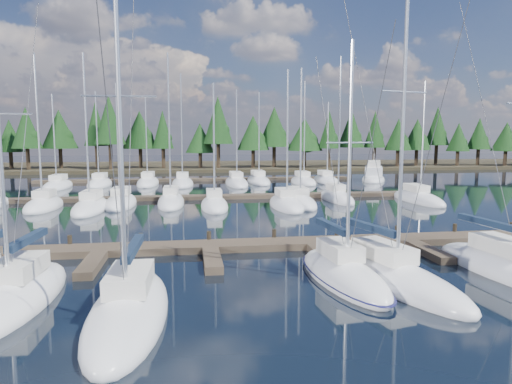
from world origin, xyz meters
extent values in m
plane|color=black|center=(0.00, 30.00, 0.00)|extent=(260.00, 260.00, 0.00)
cube|color=#30291A|center=(0.00, 90.00, 0.30)|extent=(220.00, 30.00, 0.60)
cube|color=#483C2D|center=(0.00, 18.00, 0.20)|extent=(44.00, 2.00, 0.40)
cube|color=#483C2D|center=(-6.00, 15.00, 0.20)|extent=(0.90, 4.00, 0.40)
cube|color=#483C2D|center=(0.00, 15.00, 0.20)|extent=(0.90, 4.00, 0.40)
cube|color=#483C2D|center=(6.00, 15.00, 0.20)|extent=(0.90, 4.00, 0.40)
cube|color=#483C2D|center=(12.00, 15.00, 0.20)|extent=(0.90, 4.00, 0.40)
cylinder|color=black|center=(-8.00, 19.00, 0.45)|extent=(0.26, 0.26, 0.90)
cylinder|color=black|center=(-4.00, 19.00, 0.45)|extent=(0.26, 0.26, 0.90)
cylinder|color=black|center=(0.00, 19.00, 0.45)|extent=(0.26, 0.26, 0.90)
cylinder|color=black|center=(4.00, 19.00, 0.45)|extent=(0.26, 0.26, 0.90)
cylinder|color=black|center=(8.00, 19.00, 0.45)|extent=(0.26, 0.26, 0.90)
cylinder|color=black|center=(12.00, 19.00, 0.45)|extent=(0.26, 0.26, 0.90)
cylinder|color=black|center=(16.00, 19.00, 0.45)|extent=(0.26, 0.26, 0.90)
cylinder|color=black|center=(20.00, 19.00, 0.45)|extent=(0.26, 0.26, 0.90)
cube|color=#483C2D|center=(0.00, 40.00, 0.20)|extent=(50.00, 1.80, 0.40)
cube|color=#483C2D|center=(0.00, 60.00, 0.20)|extent=(46.00, 1.80, 0.40)
ellipsoid|color=silver|center=(-7.98, 10.46, 0.15)|extent=(3.26, 8.91, 1.90)
cube|color=silver|center=(-7.95, 10.89, 1.35)|extent=(1.68, 2.89, 0.70)
cylinder|color=silver|center=(-7.89, 11.94, 2.10)|extent=(0.34, 3.85, 0.12)
cube|color=#121E32|center=(-7.89, 11.94, 2.25)|extent=(0.56, 3.69, 0.30)
cylinder|color=#3F3F44|center=(-7.87, 12.34, 6.64)|extent=(0.30, 4.66, 11.90)
ellipsoid|color=silver|center=(-3.35, 8.25, 0.15)|extent=(2.95, 9.11, 1.90)
cube|color=silver|center=(-3.34, 8.71, 1.35)|extent=(1.57, 2.93, 0.70)
cylinder|color=silver|center=(-3.36, 7.80, 7.25)|extent=(0.16, 0.16, 12.51)
cylinder|color=silver|center=(-3.31, 9.79, 2.10)|extent=(0.22, 3.98, 0.12)
cube|color=#121E32|center=(-3.31, 9.79, 2.25)|extent=(0.45, 3.80, 0.30)
cylinder|color=silver|center=(-3.36, 7.80, 7.88)|extent=(2.45, 0.13, 0.07)
cylinder|color=#3F3F44|center=(-3.41, 5.86, 7.10)|extent=(0.13, 3.92, 12.82)
cylinder|color=#3F3F44|center=(-3.30, 10.20, 7.10)|extent=(0.16, 4.82, 12.82)
ellipsoid|color=silver|center=(5.78, 11.39, 0.15)|extent=(3.20, 8.11, 1.90)
cube|color=silver|center=(5.74, 11.78, 1.35)|extent=(1.58, 2.65, 0.70)
cylinder|color=silver|center=(5.82, 10.99, 5.81)|extent=(0.17, 0.17, 9.62)
cylinder|color=silver|center=(5.65, 12.73, 2.10)|extent=(0.46, 3.48, 0.12)
cube|color=#121E32|center=(5.65, 12.73, 2.25)|extent=(0.67, 3.34, 0.30)
cylinder|color=silver|center=(5.82, 10.99, 6.29)|extent=(2.20, 0.28, 0.07)
cylinder|color=#3F3F44|center=(5.98, 9.30, 5.66)|extent=(0.36, 3.42, 9.93)
cylinder|color=#3F3F44|center=(5.61, 13.08, 5.66)|extent=(0.44, 4.20, 9.93)
ellipsoid|color=#0B0C39|center=(5.78, 11.39, 0.22)|extent=(3.33, 8.44, 0.18)
ellipsoid|color=silver|center=(7.78, 10.82, 0.15)|extent=(4.79, 10.15, 1.90)
cube|color=silver|center=(7.66, 11.30, 1.35)|extent=(2.11, 3.39, 0.70)
cylinder|color=silver|center=(7.89, 10.34, 7.75)|extent=(0.19, 0.19, 13.49)
cylinder|color=silver|center=(7.39, 12.44, 2.10)|extent=(1.12, 4.23, 0.12)
cube|color=#121E32|center=(7.39, 12.44, 2.25)|extent=(1.30, 4.09, 0.30)
cylinder|color=silver|center=(7.89, 10.34, 8.42)|extent=(2.27, 0.61, 0.07)
cylinder|color=#3F3F44|center=(8.38, 8.29, 7.60)|extent=(1.02, 4.14, 13.80)
cylinder|color=#3F3F44|center=(7.28, 12.87, 7.60)|extent=(1.25, 5.10, 13.80)
ellipsoid|color=silver|center=(13.89, 11.02, 0.15)|extent=(3.64, 9.84, 1.90)
cube|color=silver|center=(13.85, 11.50, 1.35)|extent=(1.78, 3.21, 0.70)
cylinder|color=silver|center=(13.73, 12.65, 2.10)|extent=(0.53, 4.22, 0.12)
cube|color=#121E32|center=(13.73, 12.65, 2.25)|extent=(0.74, 4.05, 0.30)
cylinder|color=#3F3F44|center=(13.69, 13.08, 7.22)|extent=(0.53, 5.10, 13.05)
ellipsoid|color=silver|center=(-14.39, 35.72, 0.15)|extent=(2.77, 7.71, 1.90)
cube|color=silver|center=(-14.39, 36.11, 1.35)|extent=(1.52, 2.47, 0.70)
cylinder|color=silver|center=(-14.39, 35.33, 7.42)|extent=(0.16, 0.16, 12.84)
ellipsoid|color=silver|center=(-9.92, 34.10, 0.15)|extent=(2.76, 9.22, 1.90)
cube|color=silver|center=(-9.92, 34.56, 1.35)|extent=(1.52, 2.95, 0.70)
cylinder|color=silver|center=(-9.92, 33.64, 7.34)|extent=(0.16, 0.16, 12.68)
ellipsoid|color=silver|center=(-7.67, 36.59, 0.15)|extent=(2.82, 8.63, 1.90)
cube|color=silver|center=(-7.67, 37.02, 1.35)|extent=(1.55, 2.76, 0.70)
cylinder|color=silver|center=(-7.67, 36.16, 6.23)|extent=(0.16, 0.16, 10.45)
ellipsoid|color=silver|center=(-2.92, 36.54, 0.15)|extent=(2.52, 9.19, 1.90)
cube|color=silver|center=(-2.92, 37.00, 1.35)|extent=(1.38, 2.94, 0.70)
cylinder|color=silver|center=(-2.92, 36.08, 7.65)|extent=(0.16, 0.16, 13.30)
ellipsoid|color=silver|center=(1.13, 33.66, 0.15)|extent=(2.46, 7.59, 1.90)
cube|color=silver|center=(1.13, 34.04, 1.35)|extent=(1.35, 2.43, 0.70)
cylinder|color=silver|center=(1.13, 33.28, 6.14)|extent=(0.16, 0.16, 10.29)
ellipsoid|color=silver|center=(7.79, 33.26, 0.15)|extent=(2.69, 8.77, 1.90)
cube|color=silver|center=(7.79, 33.70, 1.35)|extent=(1.48, 2.81, 0.70)
cylinder|color=silver|center=(7.79, 32.82, 6.77)|extent=(0.16, 0.16, 11.53)
ellipsoid|color=silver|center=(9.31, 34.32, 0.15)|extent=(2.81, 8.09, 1.90)
cube|color=silver|center=(9.31, 34.72, 1.35)|extent=(1.55, 2.59, 0.70)
cylinder|color=silver|center=(9.31, 33.91, 6.93)|extent=(0.16, 0.16, 11.86)
ellipsoid|color=silver|center=(13.95, 36.99, 0.15)|extent=(2.43, 8.43, 1.90)
cube|color=silver|center=(13.95, 37.41, 1.35)|extent=(1.34, 2.70, 0.70)
cylinder|color=silver|center=(13.95, 36.57, 7.72)|extent=(0.16, 0.16, 13.43)
ellipsoid|color=silver|center=(21.88, 34.99, 0.15)|extent=(2.60, 9.57, 1.90)
cube|color=silver|center=(21.88, 35.47, 1.35)|extent=(1.43, 3.06, 0.70)
cylinder|color=silver|center=(21.88, 34.51, 6.47)|extent=(0.16, 0.16, 10.94)
ellipsoid|color=silver|center=(-17.85, 53.12, 0.15)|extent=(2.89, 9.36, 1.90)
cube|color=silver|center=(-17.85, 53.59, 1.35)|extent=(1.59, 3.00, 0.70)
cylinder|color=silver|center=(-17.85, 52.65, 6.40)|extent=(0.16, 0.16, 10.81)
ellipsoid|color=silver|center=(-13.04, 55.05, 0.15)|extent=(2.92, 8.42, 1.90)
cube|color=silver|center=(-13.04, 55.47, 1.35)|extent=(1.61, 2.70, 0.70)
cylinder|color=silver|center=(-13.04, 54.63, 6.70)|extent=(0.16, 0.16, 11.39)
ellipsoid|color=silver|center=(-6.80, 56.13, 0.15)|extent=(2.89, 10.53, 1.90)
cube|color=silver|center=(-6.80, 56.66, 1.35)|extent=(1.59, 3.37, 0.70)
cylinder|color=silver|center=(-6.80, 55.61, 6.42)|extent=(0.16, 0.16, 10.85)
ellipsoid|color=silver|center=(-2.04, 54.41, 0.15)|extent=(2.88, 9.58, 1.90)
cube|color=silver|center=(-2.04, 54.89, 1.35)|extent=(1.58, 3.07, 0.70)
cylinder|color=silver|center=(-2.04, 53.93, 7.91)|extent=(0.16, 0.16, 13.81)
ellipsoid|color=silver|center=(5.31, 54.23, 0.15)|extent=(2.90, 11.75, 1.90)
cube|color=silver|center=(5.31, 54.82, 1.35)|extent=(1.59, 3.76, 0.70)
cylinder|color=silver|center=(5.31, 53.64, 6.90)|extent=(0.16, 0.16, 11.79)
ellipsoid|color=silver|center=(8.70, 56.32, 0.15)|extent=(2.99, 10.42, 1.90)
cube|color=silver|center=(8.70, 56.84, 1.35)|extent=(1.64, 3.33, 0.70)
cylinder|color=silver|center=(8.70, 55.80, 6.84)|extent=(0.16, 0.16, 11.68)
ellipsoid|color=silver|center=(14.74, 54.21, 0.15)|extent=(2.99, 8.37, 1.90)
cube|color=silver|center=(14.74, 54.63, 1.35)|extent=(1.64, 2.68, 0.70)
cylinder|color=silver|center=(14.74, 53.79, 7.55)|extent=(0.16, 0.16, 13.11)
ellipsoid|color=silver|center=(18.33, 55.00, 0.15)|extent=(2.75, 9.35, 1.90)
cube|color=silver|center=(18.33, 55.47, 1.35)|extent=(1.51, 2.99, 0.70)
cylinder|color=silver|center=(18.33, 54.53, 6.17)|extent=(0.16, 0.16, 10.34)
ellipsoid|color=silver|center=(26.28, 56.96, 0.10)|extent=(6.79, 10.39, 1.98)
cube|color=silver|center=(26.28, 56.96, 1.43)|extent=(4.35, 5.96, 1.32)
cube|color=silver|center=(26.09, 56.50, 2.52)|extent=(2.99, 3.89, 0.99)
cylinder|color=silver|center=(26.65, 57.87, 3.18)|extent=(0.10, 0.10, 1.76)
cylinder|color=black|center=(-34.24, 83.40, 2.16)|extent=(0.70, 0.70, 3.11)
cone|color=black|center=(-34.24, 83.40, 6.73)|extent=(4.93, 4.93, 6.05)
ellipsoid|color=black|center=(-33.74, 83.40, 5.35)|extent=(2.96, 2.96, 2.96)
cylinder|color=black|center=(-30.18, 80.20, 2.52)|extent=(0.70, 0.70, 3.85)
cone|color=black|center=(-30.18, 80.20, 8.19)|extent=(5.30, 5.30, 7.48)
ellipsoid|color=black|center=(-29.68, 80.20, 6.48)|extent=(3.18, 3.18, 3.18)
cylinder|color=black|center=(-25.33, 83.34, 2.48)|extent=(0.70, 0.70, 3.75)
cone|color=black|center=(-25.33, 83.34, 8.00)|extent=(6.61, 6.61, 7.29)
ellipsoid|color=black|center=(-24.83, 83.34, 6.33)|extent=(3.96, 3.96, 3.96)
cylinder|color=black|center=(-18.50, 82.51, 2.71)|extent=(0.70, 0.70, 4.23)
cone|color=black|center=(-18.50, 82.51, 8.94)|extent=(4.45, 4.45, 8.22)
ellipsoid|color=black|center=(-18.00, 82.51, 7.06)|extent=(2.67, 2.67, 2.67)
cylinder|color=black|center=(-15.38, 78.80, 2.89)|extent=(0.70, 0.70, 4.58)
cone|color=black|center=(-15.38, 78.80, 9.64)|extent=(5.57, 5.57, 8.91)
ellipsoid|color=black|center=(-14.88, 78.80, 7.60)|extent=(3.34, 3.34, 3.34)
cylinder|color=black|center=(-10.39, 82.39, 2.45)|extent=(0.70, 0.70, 3.69)
cone|color=black|center=(-10.39, 82.39, 7.88)|extent=(6.80, 6.80, 7.18)
ellipsoid|color=black|center=(-9.89, 82.39, 6.24)|extent=(4.08, 4.08, 4.08)
cylinder|color=black|center=(-5.98, 80.91, 2.45)|extent=(0.70, 0.70, 3.71)
cone|color=black|center=(-5.98, 80.91, 7.92)|extent=(4.05, 4.05, 7.21)
ellipsoid|color=black|center=(-5.48, 80.91, 6.27)|extent=(2.43, 2.43, 2.43)
cylinder|color=black|center=(1.03, 80.86, 2.05)|extent=(0.70, 0.70, 2.90)
cone|color=black|center=(1.03, 80.86, 6.31)|extent=(5.57, 5.57, 5.63)
ellipsoid|color=black|center=(1.53, 80.86, 5.02)|extent=(3.34, 3.34, 3.34)
cylinder|color=black|center=(4.44, 79.48, 2.90)|extent=(0.70, 0.70, 4.61)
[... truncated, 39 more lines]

